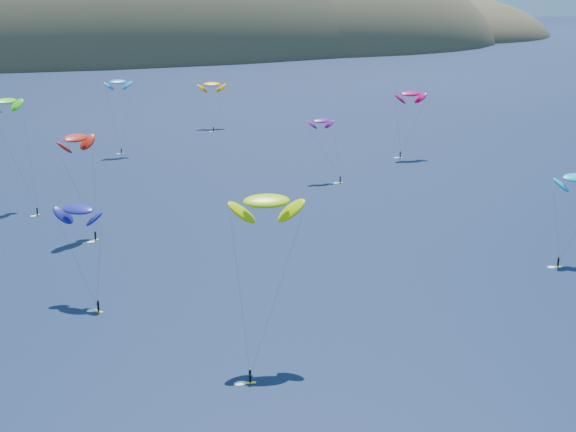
% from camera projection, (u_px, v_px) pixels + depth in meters
% --- Properties ---
extents(island, '(730.00, 300.00, 210.00)m').
position_uv_depth(island, '(119.00, 61.00, 605.22)').
color(island, '#3D3526').
rests_on(island, ground).
extents(kitesurfer_2, '(11.89, 13.56, 25.71)m').
position_uv_depth(kitesurfer_2, '(267.00, 201.00, 113.82)').
color(kitesurfer_2, '#EAF61B').
rests_on(kitesurfer_2, ground).
extents(kitesurfer_3, '(9.78, 16.15, 27.32)m').
position_uv_depth(kitesurfer_3, '(6.00, 101.00, 187.46)').
color(kitesurfer_3, '#EAF61B').
rests_on(kitesurfer_3, ground).
extents(kitesurfer_4, '(8.36, 5.00, 24.09)m').
position_uv_depth(kitesurfer_4, '(118.00, 82.00, 244.02)').
color(kitesurfer_4, '#EAF61B').
rests_on(kitesurfer_4, ground).
extents(kitesurfer_6, '(7.54, 8.02, 17.81)m').
position_uv_depth(kitesurfer_6, '(321.00, 121.00, 213.70)').
color(kitesurfer_6, '#EAF61B').
rests_on(kitesurfer_6, ground).
extents(kitesurfer_8, '(9.88, 4.97, 21.66)m').
position_uv_depth(kitesurfer_8, '(411.00, 94.00, 240.30)').
color(kitesurfer_8, '#EAF61B').
rests_on(kitesurfer_8, ground).
extents(kitesurfer_9, '(10.14, 12.28, 23.34)m').
position_uv_depth(kitesurfer_9, '(76.00, 138.00, 167.64)').
color(kitesurfer_9, '#EAF61B').
rests_on(kitesurfer_9, ground).
extents(kitesurfer_10, '(9.54, 13.44, 18.00)m').
position_uv_depth(kitesurfer_10, '(78.00, 210.00, 135.47)').
color(kitesurfer_10, '#EAF61B').
rests_on(kitesurfer_10, ground).
extents(kitesurfer_11, '(10.12, 12.89, 18.00)m').
position_uv_depth(kitesurfer_11, '(212.00, 84.00, 287.28)').
color(kitesurfer_11, '#EAF61B').
rests_on(kitesurfer_11, ground).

